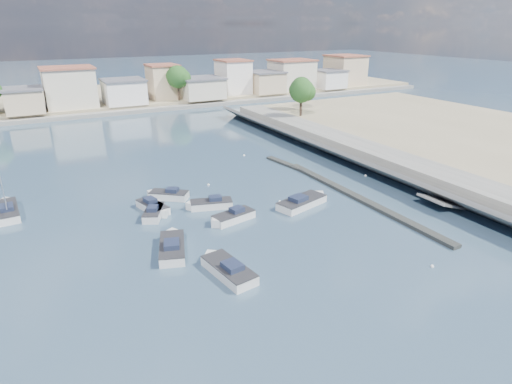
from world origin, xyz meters
TOP-DOWN VIEW (x-y plane):
  - ground at (0.00, 40.00)m, footprint 400.00×400.00m
  - seawall_walkway at (18.50, 13.00)m, footprint 5.00×90.00m
  - breakwater at (6.90, 12.69)m, footprint 2.00×31.02m
  - far_shore_land at (0.00, 92.00)m, footprint 160.00×40.00m
  - far_shore_quay at (0.00, 71.00)m, footprint 160.00×2.50m
  - far_town at (10.71, 76.92)m, footprint 113.01×12.80m
  - shore_trees at (8.34, 68.11)m, footprint 74.56×38.32m
  - motorboat_a at (-12.13, 2.93)m, footprint 2.81×5.89m
  - motorboat_b at (-14.13, 16.23)m, footprint 3.15×4.24m
  - motorboat_c at (-8.49, 15.42)m, footprint 4.91×2.84m
  - motorboat_d at (-7.79, 11.33)m, footprint 4.86×2.59m
  - motorboat_e at (-14.77, 8.39)m, footprint 3.56×5.82m
  - motorboat_f at (-11.62, 20.04)m, footprint 4.31×3.87m
  - motorboat_g at (-13.88, 17.28)m, footprint 2.67×4.84m
  - motorboat_h at (0.70, 11.30)m, footprint 6.51×3.73m
  - sailboat at (-27.24, 23.67)m, footprint 2.30×6.41m
  - mooring_buoys at (3.20, 12.52)m, footprint 19.31×35.07m

SIDE VIEW (x-z plane):
  - ground at x=0.00m, z-range 0.00..0.00m
  - mooring_buoys at x=3.20m, z-range -0.10..0.20m
  - breakwater at x=6.90m, z-range 0.00..0.35m
  - motorboat_d at x=-7.79m, z-range -0.36..1.12m
  - motorboat_b at x=-14.13m, z-range -0.36..1.12m
  - motorboat_f at x=-11.62m, z-range -0.36..1.12m
  - motorboat_e at x=-14.77m, z-range -0.36..1.12m
  - motorboat_h at x=0.70m, z-range -0.36..1.12m
  - motorboat_a at x=-12.13m, z-range -0.36..1.12m
  - motorboat_c at x=-8.49m, z-range -0.36..1.12m
  - motorboat_g at x=-13.88m, z-range -0.36..1.12m
  - far_shore_quay at x=0.00m, z-range 0.00..0.80m
  - sailboat at x=-27.24m, z-range -4.08..4.92m
  - far_shore_land at x=0.00m, z-range 0.00..1.40m
  - seawall_walkway at x=18.50m, z-range 0.00..1.80m
  - far_town at x=10.71m, z-range 0.76..9.11m
  - shore_trees at x=8.34m, z-range 2.26..10.18m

